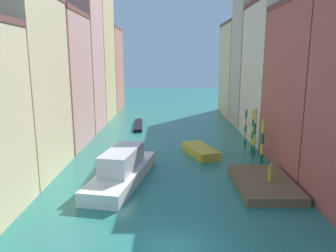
{
  "coord_description": "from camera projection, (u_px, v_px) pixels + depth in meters",
  "views": [
    {
      "loc": [
        -0.18,
        -15.83,
        10.22
      ],
      "look_at": [
        -0.12,
        26.08,
        1.5
      ],
      "focal_mm": 34.19,
      "sensor_mm": 36.0,
      "label": 1
    }
  ],
  "objects": [
    {
      "name": "building_right_3",
      "position": [
        256.0,
        54.0,
        48.92
      ],
      "size": [
        6.7,
        7.68,
        22.09
      ],
      "color": "#BCB299",
      "rests_on": "ground"
    },
    {
      "name": "building_left_1",
      "position": [
        16.0,
        84.0,
        27.88
      ],
      "size": [
        6.7,
        9.34,
        16.21
      ],
      "color": "beige",
      "rests_on": "ground"
    },
    {
      "name": "building_left_3",
      "position": [
        75.0,
        53.0,
        45.89
      ],
      "size": [
        6.7,
        8.02,
        22.21
      ],
      "color": "tan",
      "rests_on": "ground"
    },
    {
      "name": "building_right_2",
      "position": [
        276.0,
        72.0,
        40.03
      ],
      "size": [
        6.7,
        10.77,
        17.37
      ],
      "color": "beige",
      "rests_on": "ground"
    },
    {
      "name": "building_left_5",
      "position": [
        104.0,
        69.0,
        66.22
      ],
      "size": [
        6.7,
        10.84,
        16.69
      ],
      "color": "#C6705B",
      "rests_on": "ground"
    },
    {
      "name": "vaporetto_white",
      "position": [
        122.0,
        169.0,
        27.26
      ],
      "size": [
        5.19,
        11.42,
        2.82
      ],
      "color": "white",
      "rests_on": "ground"
    },
    {
      "name": "building_left_2",
      "position": [
        55.0,
        80.0,
        37.62
      ],
      "size": [
        6.7,
        9.66,
        15.77
      ],
      "color": "tan",
      "rests_on": "ground"
    },
    {
      "name": "waterfront_dock",
      "position": [
        263.0,
        183.0,
        26.07
      ],
      "size": [
        4.49,
        7.52,
        0.68
      ],
      "color": "brown",
      "rests_on": "ground"
    },
    {
      "name": "person_on_dock",
      "position": [
        270.0,
        173.0,
        25.53
      ],
      "size": [
        0.36,
        0.36,
        1.48
      ],
      "color": "gold",
      "rests_on": "waterfront_dock"
    },
    {
      "name": "building_left_4",
      "position": [
        91.0,
        53.0,
        55.03
      ],
      "size": [
        6.7,
        10.24,
        22.74
      ],
      "color": "#DBB77A",
      "rests_on": "ground"
    },
    {
      "name": "gondola_black",
      "position": [
        138.0,
        125.0,
        49.78
      ],
      "size": [
        1.84,
        8.71,
        0.46
      ],
      "color": "black",
      "rests_on": "ground"
    },
    {
      "name": "mooring_pole_2",
      "position": [
        252.0,
        130.0,
        36.06
      ],
      "size": [
        0.36,
        0.36,
        4.72
      ],
      "color": "#197247",
      "rests_on": "ground"
    },
    {
      "name": "mooring_pole_1",
      "position": [
        254.0,
        133.0,
        33.79
      ],
      "size": [
        0.29,
        0.29,
        5.15
      ],
      "color": "#197247",
      "rests_on": "ground"
    },
    {
      "name": "mooring_pole_3",
      "position": [
        245.0,
        127.0,
        38.15
      ],
      "size": [
        0.27,
        0.27,
        4.54
      ],
      "color": "#197247",
      "rests_on": "ground"
    },
    {
      "name": "motorboat_0",
      "position": [
        200.0,
        151.0,
        35.04
      ],
      "size": [
        3.8,
        6.0,
        0.87
      ],
      "color": "gold",
      "rests_on": "ground"
    },
    {
      "name": "building_right_1",
      "position": [
        315.0,
        86.0,
        29.45
      ],
      "size": [
        6.7,
        11.08,
        15.56
      ],
      "color": "#B25147",
      "rests_on": "ground"
    },
    {
      "name": "building_right_4",
      "position": [
        241.0,
        69.0,
        59.33
      ],
      "size": [
        6.7,
        12.01,
        16.91
      ],
      "color": "beige",
      "rests_on": "ground"
    },
    {
      "name": "mooring_pole_0",
      "position": [
        262.0,
        141.0,
        31.3
      ],
      "size": [
        0.34,
        0.34,
        4.62
      ],
      "color": "#197247",
      "rests_on": "ground"
    },
    {
      "name": "ground_plane",
      "position": [
        169.0,
        140.0,
        41.56
      ],
      "size": [
        154.0,
        154.0,
        0.0
      ],
      "primitive_type": "plane",
      "color": "#28756B"
    }
  ]
}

